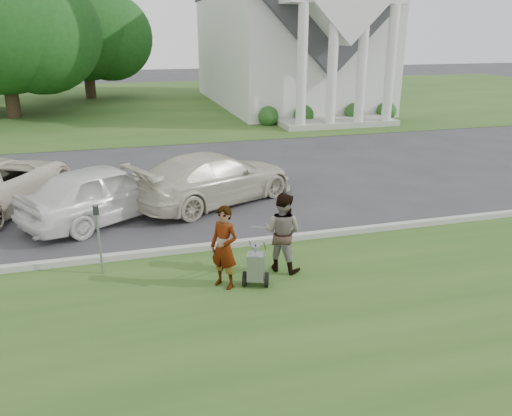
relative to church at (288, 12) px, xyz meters
name	(u,v)px	position (x,y,z in m)	size (l,w,h in m)	color
ground	(236,257)	(-9.00, -23.11, -5.94)	(120.00, 120.00, 0.00)	#333335
grass_strip	(278,331)	(-9.00, -26.11, -5.93)	(80.00, 7.00, 0.01)	#274A19
church_lawn	(149,102)	(-9.00, 3.89, -5.93)	(80.00, 30.00, 0.01)	#274A19
curb	(231,244)	(-9.00, -22.56, -5.86)	(80.00, 0.18, 0.15)	#9E9E93
church	(288,12)	(0.00, 0.00, 0.00)	(9.19, 19.00, 24.10)	white
tree_left	(0,24)	(-17.01, -1.13, -0.83)	(10.63, 8.40, 9.71)	#332316
tree_back	(84,32)	(-13.01, 6.87, -1.21)	(9.61, 7.60, 8.89)	#332316
striping_cart	(256,268)	(-8.93, -24.50, -5.54)	(0.73, 1.07, 0.93)	black
person_left	(224,248)	(-9.52, -24.36, -5.12)	(0.60, 0.39, 1.63)	#999999
person_right	(282,233)	(-8.22, -23.96, -5.11)	(0.81, 0.63, 1.66)	#999999
parking_meter_near	(98,231)	(-11.83, -23.17, -4.99)	(0.11, 0.10, 1.51)	gray
car_b	(106,192)	(-11.72, -19.86, -5.18)	(1.78, 4.43, 1.51)	white
car_c	(214,178)	(-8.72, -19.24, -5.21)	(2.04, 5.01, 1.45)	beige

